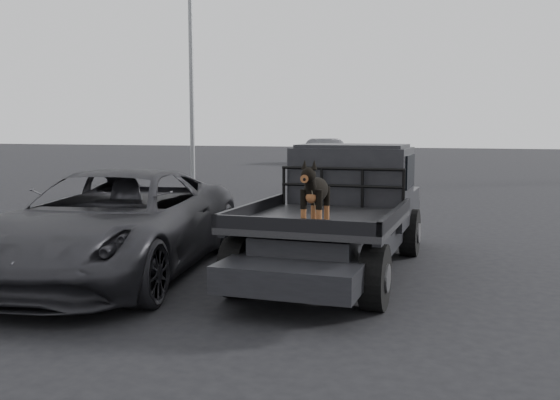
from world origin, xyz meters
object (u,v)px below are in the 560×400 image
(parked_suv, at_px, (113,223))
(distant_car_a, at_px, (328,151))
(dog, at_px, (316,195))
(flatbed_ute, at_px, (338,240))
(floodlight_near, at_px, (190,2))

(parked_suv, distance_m, distant_car_a, 27.87)
(dog, relative_size, distant_car_a, 0.17)
(dog, distance_m, distant_car_a, 29.03)
(distant_car_a, bearing_deg, flatbed_ute, -112.15)
(floodlight_near, bearing_deg, parked_suv, -67.22)
(flatbed_ute, height_order, floodlight_near, floodlight_near)
(floodlight_near, bearing_deg, distant_car_a, 78.59)
(dog, distance_m, floodlight_near, 19.37)
(dog, height_order, distant_car_a, dog)
(parked_suv, xyz_separation_m, distant_car_a, (-3.95, 27.59, -0.01))
(flatbed_ute, relative_size, parked_suv, 1.03)
(dog, bearing_deg, distant_car_a, 104.01)
(flatbed_ute, relative_size, distant_car_a, 1.24)
(flatbed_ute, xyz_separation_m, dog, (0.14, -1.72, 0.83))
(dog, xyz_separation_m, floodlight_near, (-9.50, 15.89, 5.68))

